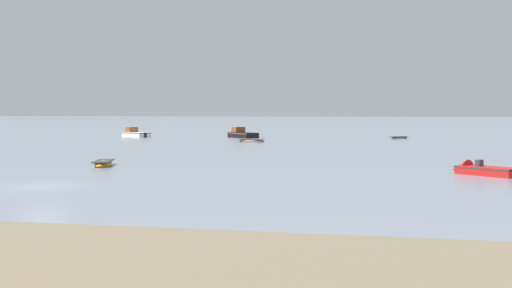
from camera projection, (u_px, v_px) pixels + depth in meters
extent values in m
plane|color=gray|center=(43.00, 186.00, 33.97)|extent=(800.00, 800.00, 0.00)
ellipsoid|color=gray|center=(399.00, 138.00, 91.38)|extent=(3.10, 2.60, 0.48)
cube|color=black|center=(399.00, 137.00, 91.37)|extent=(2.89, 2.44, 0.06)
cube|color=black|center=(399.00, 137.00, 91.38)|extent=(0.69, 0.88, 0.05)
cube|color=black|center=(243.00, 136.00, 94.85)|extent=(5.53, 5.52, 1.09)
cone|color=black|center=(233.00, 135.00, 97.25)|extent=(2.76, 2.76, 2.18)
cube|color=brown|center=(243.00, 133.00, 94.88)|extent=(5.65, 5.64, 0.12)
cube|color=brown|center=(238.00, 130.00, 95.89)|extent=(2.15, 2.15, 0.84)
cube|color=#384751|center=(236.00, 129.00, 96.44)|extent=(1.38, 1.38, 0.67)
cube|color=black|center=(253.00, 136.00, 92.60)|extent=(0.55, 0.55, 0.77)
cube|color=white|center=(136.00, 135.00, 97.72)|extent=(5.47, 4.71, 1.02)
cone|color=white|center=(127.00, 135.00, 99.66)|extent=(2.49, 2.60, 2.04)
cube|color=brown|center=(136.00, 133.00, 97.74)|extent=(5.59, 4.81, 0.11)
cube|color=brown|center=(132.00, 130.00, 98.55)|extent=(1.94, 2.03, 0.79)
cube|color=#384751|center=(130.00, 129.00, 99.00)|extent=(1.11, 1.43, 0.63)
cube|color=black|center=(145.00, 135.00, 95.89)|extent=(0.49, 0.51, 0.72)
ellipsoid|color=orange|center=(103.00, 164.00, 46.56)|extent=(2.12, 3.76, 0.56)
cube|color=#33383F|center=(103.00, 161.00, 46.55)|extent=(2.02, 3.48, 0.08)
cube|color=#33383F|center=(103.00, 162.00, 46.55)|extent=(1.12, 0.51, 0.06)
cube|color=red|center=(487.00, 172.00, 39.76)|extent=(3.94, 3.67, 0.75)
cone|color=red|center=(460.00, 170.00, 41.32)|extent=(1.88, 1.92, 1.51)
cube|color=#33383F|center=(487.00, 168.00, 39.78)|extent=(4.03, 3.75, 0.08)
cube|color=#33383F|center=(479.00, 163.00, 40.19)|extent=(0.58, 0.60, 0.42)
ellipsoid|color=gray|center=(251.00, 141.00, 82.23)|extent=(3.79, 1.71, 0.58)
cube|color=brown|center=(251.00, 139.00, 82.22)|extent=(3.50, 1.65, 0.08)
cube|color=brown|center=(251.00, 140.00, 82.22)|extent=(0.37, 1.15, 0.06)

